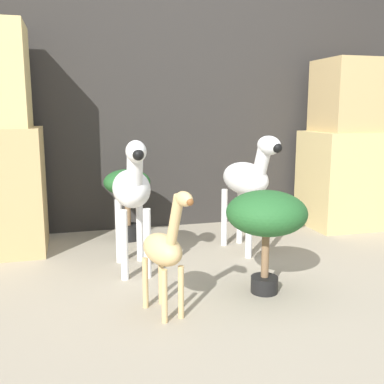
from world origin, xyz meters
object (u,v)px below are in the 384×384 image
at_px(giraffe_figurine, 164,249).
at_px(potted_palm_front, 266,216).
at_px(zebra_left, 132,190).
at_px(potted_palm_back, 127,190).
at_px(zebra_right, 248,179).

height_order(giraffe_figurine, potted_palm_front, giraffe_figurine).
bearing_deg(zebra_left, potted_palm_front, -38.18).
distance_m(giraffe_figurine, potted_palm_back, 1.23).
distance_m(giraffe_figurine, potted_palm_front, 0.55).
relative_size(zebra_right, potted_palm_back, 1.51).
xyz_separation_m(zebra_right, giraffe_figurine, (-0.70, -0.76, -0.17)).
bearing_deg(giraffe_figurine, zebra_left, 95.90).
distance_m(zebra_left, potted_palm_back, 0.66).
distance_m(zebra_left, giraffe_figurine, 0.60).
bearing_deg(zebra_left, potted_palm_back, 85.45).
relative_size(giraffe_figurine, potted_palm_back, 1.17).
relative_size(giraffe_figurine, potted_palm_front, 1.13).
xyz_separation_m(zebra_left, giraffe_figurine, (0.06, -0.58, -0.17)).
height_order(zebra_right, zebra_left, same).
height_order(zebra_left, giraffe_figurine, zebra_left).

